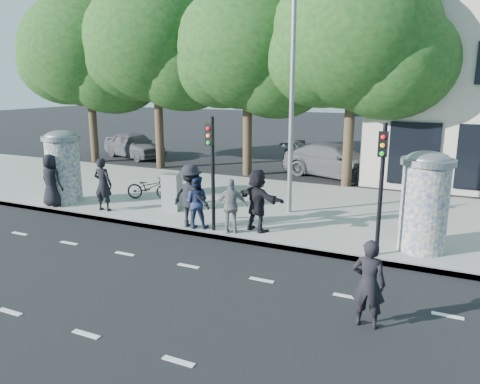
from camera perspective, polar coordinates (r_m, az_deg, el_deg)
The scene contains 26 objects.
ground at distance 10.92m, azimuth -10.20°, elevation -11.42°, with size 120.00×120.00×0.00m, color black.
sidewalk at distance 17.17m, azimuth 4.35°, elevation -1.71°, with size 40.00×8.00×0.15m, color gray.
curb at distance 13.71m, azimuth -1.60°, elevation -5.62°, with size 40.00×0.10×0.16m, color slate.
lane_dash_near at distance 9.43m, azimuth -18.24°, elevation -16.15°, with size 32.00×0.12×0.01m, color silver.
lane_dash_far at distance 11.98m, azimuth -6.30°, elevation -8.96°, with size 32.00×0.12×0.01m, color silver.
ad_column_left at distance 18.34m, azimuth -20.75°, elevation 3.10°, with size 1.36×1.36×2.65m.
ad_column_right at distance 13.08m, azimuth 21.59°, elevation -0.85°, with size 1.36×1.36×2.65m.
traffic_pole_near at distance 13.66m, azimuth -3.45°, elevation 3.62°, with size 0.22×0.31×3.40m.
traffic_pole_far at distance 12.14m, azimuth 16.86°, elevation 1.83°, with size 0.22×0.31×3.40m.
street_lamp at distance 15.50m, azimuth 6.33°, elevation 14.25°, with size 0.25×0.93×8.00m.
tree_far_left at distance 27.92m, azimuth -18.08°, elevation 16.16°, with size 7.20×7.20×9.26m.
tree_mid_left at distance 25.12m, azimuth -10.23°, elevation 17.68°, with size 7.20×7.20×9.57m.
tree_near_left at distance 22.78m, azimuth 0.94°, elevation 17.24°, with size 6.80×6.80×8.97m.
tree_center at distance 20.85m, azimuth 13.73°, elevation 17.91°, with size 7.00×7.00×9.30m.
ped_a at distance 17.96m, azimuth -22.02°, elevation 1.33°, with size 0.92×0.60×1.88m, color black.
ped_b at distance 16.75m, azimuth -16.36°, elevation 0.90°, with size 0.67×0.44×1.85m, color black.
ped_c at distance 14.26m, azimuth -5.39°, elevation -1.19°, with size 0.79×0.62×1.63m, color #1F2A4E.
ped_d at distance 14.32m, azimuth -6.04°, elevation -0.50°, with size 1.26×0.72×1.95m, color black.
ped_e at distance 13.71m, azimuth -1.06°, elevation -1.74°, with size 0.95×0.54×1.63m, color gray.
ped_f at distance 13.88m, azimuth 2.11°, elevation -1.03°, with size 1.74×0.63×1.88m, color black.
man_road at distance 9.20m, azimuth 15.40°, elevation -10.73°, with size 0.63×0.41×1.72m, color black.
bicycle at distance 18.09m, azimuth -11.01°, elevation 0.56°, with size 1.71×0.59×0.90m, color black.
cabinet_left at distance 16.36m, azimuth -8.29°, elevation -0.00°, with size 0.61×0.45×1.28m, color gray.
cabinet_right at distance 13.57m, azimuth 19.77°, elevation -4.07°, with size 0.49×0.35×1.01m, color slate.
car_left at distance 29.03m, azimuth -12.75°, elevation 5.62°, with size 4.53×1.82×1.54m, color #56575E.
car_right at distance 23.00m, azimuth 11.66°, elevation 3.73°, with size 5.41×2.20×1.57m, color #5B5D62.
Camera 1 is at (5.87, -8.01, 4.55)m, focal length 35.00 mm.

